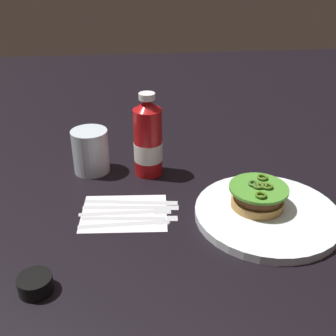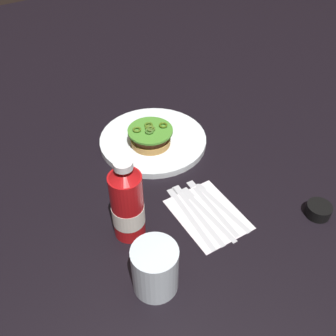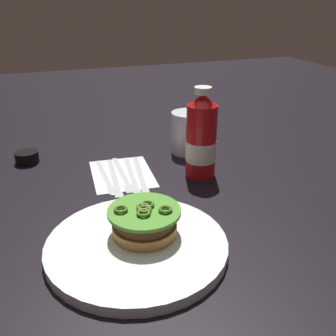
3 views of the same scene
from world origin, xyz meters
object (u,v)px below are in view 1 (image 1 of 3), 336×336
(napkin, at_px, (124,213))
(fork_utensil, at_px, (133,211))
(water_glass, at_px, (91,151))
(condiment_cup, at_px, (35,284))
(dinner_plate, at_px, (267,214))
(steak_knife, at_px, (137,206))
(burger_sandwich, at_px, (258,196))
(butter_knife, at_px, (137,201))
(spoon_utensil, at_px, (137,222))
(ketchup_bottle, at_px, (148,140))
(table_knife, at_px, (136,217))

(napkin, distance_m, fork_utensil, 0.02)
(water_glass, height_order, condiment_cup, water_glass)
(dinner_plate, height_order, steak_knife, dinner_plate)
(water_glass, relative_size, napkin, 0.60)
(burger_sandwich, bearing_deg, butter_knife, 165.63)
(spoon_utensil, xyz_separation_m, butter_knife, (0.00, 0.08, 0.00))
(fork_utensil, distance_m, butter_knife, 0.04)
(burger_sandwich, height_order, water_glass, water_glass)
(dinner_plate, relative_size, condiment_cup, 5.22)
(condiment_cup, bearing_deg, dinner_plate, 20.06)
(condiment_cup, height_order, spoon_utensil, condiment_cup)
(ketchup_bottle, relative_size, steak_knife, 0.99)
(table_knife, distance_m, butter_knife, 0.06)
(napkin, relative_size, steak_knife, 0.86)
(ketchup_bottle, height_order, condiment_cup, ketchup_bottle)
(napkin, bearing_deg, steak_knife, 32.31)
(fork_utensil, bearing_deg, napkin, 178.61)
(condiment_cup, xyz_separation_m, napkin, (0.14, 0.20, -0.01))
(water_glass, height_order, spoon_utensil, water_glass)
(table_knife, relative_size, steak_knife, 0.96)
(water_glass, bearing_deg, table_knife, -65.33)
(dinner_plate, distance_m, ketchup_bottle, 0.32)
(dinner_plate, height_order, fork_utensil, dinner_plate)
(steak_knife, bearing_deg, water_glass, 120.23)
(table_knife, bearing_deg, burger_sandwich, -0.86)
(dinner_plate, bearing_deg, burger_sandwich, 131.62)
(water_glass, xyz_separation_m, butter_knife, (0.11, -0.16, -0.05))
(table_knife, xyz_separation_m, butter_knife, (0.00, 0.06, 0.00))
(ketchup_bottle, distance_m, napkin, 0.20)
(steak_knife, bearing_deg, spoon_utensil, -91.45)
(dinner_plate, xyz_separation_m, butter_knife, (-0.26, 0.08, -0.00))
(dinner_plate, height_order, butter_knife, dinner_plate)
(burger_sandwich, distance_m, water_glass, 0.42)
(spoon_utensil, height_order, butter_knife, same)
(burger_sandwich, bearing_deg, water_glass, 147.69)
(burger_sandwich, xyz_separation_m, napkin, (-0.28, 0.03, -0.04))
(water_glass, distance_m, spoon_utensil, 0.26)
(dinner_plate, bearing_deg, ketchup_bottle, 136.92)
(condiment_cup, height_order, butter_knife, condiment_cup)
(water_glass, relative_size, condiment_cup, 1.89)
(condiment_cup, bearing_deg, fork_utensil, 51.27)
(ketchup_bottle, bearing_deg, steak_knife, -102.92)
(water_glass, relative_size, fork_utensil, 0.56)
(napkin, height_order, steak_knife, steak_knife)
(water_glass, height_order, table_knife, water_glass)
(condiment_cup, height_order, fork_utensil, condiment_cup)
(spoon_utensil, bearing_deg, fork_utensil, 99.86)
(dinner_plate, height_order, table_knife, dinner_plate)
(dinner_plate, distance_m, napkin, 0.30)
(fork_utensil, bearing_deg, steak_knife, 64.78)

